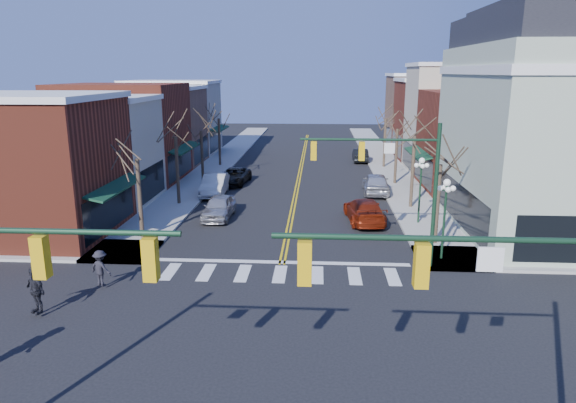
% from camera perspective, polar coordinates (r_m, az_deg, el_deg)
% --- Properties ---
extents(ground, '(160.00, 160.00, 0.00)m').
position_cam_1_polar(ground, '(19.48, -2.34, -14.99)').
color(ground, black).
rests_on(ground, ground).
extents(sidewalk_left, '(3.50, 70.00, 0.15)m').
position_cam_1_polar(sidewalk_left, '(39.53, -12.11, 0.11)').
color(sidewalk_left, '#9E9B93').
rests_on(sidewalk_left, ground).
extents(sidewalk_right, '(3.50, 70.00, 0.15)m').
position_cam_1_polar(sidewalk_right, '(38.73, 13.70, -0.28)').
color(sidewalk_right, '#9E9B93').
rests_on(sidewalk_right, ground).
extents(bldg_left_brick_a, '(10.00, 8.50, 8.00)m').
position_cam_1_polar(bldg_left_brick_a, '(33.92, -27.30, 3.30)').
color(bldg_left_brick_a, maroon).
rests_on(bldg_left_brick_a, ground).
extents(bldg_left_stucco_a, '(10.00, 7.00, 7.50)m').
position_cam_1_polar(bldg_left_stucco_a, '(40.72, -21.80, 5.09)').
color(bldg_left_stucco_a, '#BAB099').
rests_on(bldg_left_stucco_a, ground).
extents(bldg_left_brick_b, '(10.00, 9.00, 8.50)m').
position_cam_1_polar(bldg_left_brick_b, '(47.95, -17.85, 7.26)').
color(bldg_left_brick_b, maroon).
rests_on(bldg_left_brick_b, ground).
extents(bldg_left_tan, '(10.00, 7.50, 7.80)m').
position_cam_1_polar(bldg_left_tan, '(55.71, -14.79, 7.99)').
color(bldg_left_tan, '#8A624C').
rests_on(bldg_left_tan, ground).
extents(bldg_left_stucco_b, '(10.00, 8.00, 8.20)m').
position_cam_1_polar(bldg_left_stucco_b, '(63.07, -12.62, 8.98)').
color(bldg_left_stucco_b, '#BAB099').
rests_on(bldg_left_stucco_b, ground).
extents(bldg_right_brick_a, '(10.00, 8.50, 8.00)m').
position_cam_1_polar(bldg_right_brick_a, '(45.14, 21.24, 6.27)').
color(bldg_right_brick_a, maroon).
rests_on(bldg_right_brick_a, ground).
extents(bldg_right_stucco, '(10.00, 7.00, 10.00)m').
position_cam_1_polar(bldg_right_stucco, '(52.43, 18.82, 8.55)').
color(bldg_right_stucco, '#BAB099').
rests_on(bldg_right_stucco, ground).
extents(bldg_right_brick_b, '(10.00, 8.00, 8.50)m').
position_cam_1_polar(bldg_right_brick_b, '(59.74, 16.91, 8.58)').
color(bldg_right_brick_b, maroon).
rests_on(bldg_right_brick_b, ground).
extents(bldg_right_tan, '(10.00, 8.00, 9.00)m').
position_cam_1_polar(bldg_right_tan, '(67.51, 15.39, 9.48)').
color(bldg_right_tan, '#8A624C').
rests_on(bldg_right_tan, ground).
extents(victorian_corner, '(12.25, 14.25, 13.30)m').
position_cam_1_polar(victorian_corner, '(34.80, 28.74, 7.81)').
color(victorian_corner, '#A3B29A').
rests_on(victorian_corner, ground).
extents(traffic_mast_near_right, '(6.60, 0.28, 7.20)m').
position_cam_1_polar(traffic_mast_near_right, '(11.29, 23.03, -12.13)').
color(traffic_mast_near_right, '#14331E').
rests_on(traffic_mast_near_right, ground).
extents(traffic_mast_far_right, '(6.60, 0.28, 7.20)m').
position_cam_1_polar(traffic_mast_far_right, '(25.06, 12.02, 2.88)').
color(traffic_mast_far_right, '#14331E').
rests_on(traffic_mast_far_right, ground).
extents(lamppost_corner, '(0.36, 0.36, 4.33)m').
position_cam_1_polar(lamppost_corner, '(27.01, 17.07, -0.43)').
color(lamppost_corner, '#14331E').
rests_on(lamppost_corner, ground).
extents(lamppost_midblock, '(0.36, 0.36, 4.33)m').
position_cam_1_polar(lamppost_midblock, '(33.20, 14.53, 2.40)').
color(lamppost_midblock, '#14331E').
rests_on(lamppost_midblock, ground).
extents(tree_left_a, '(0.24, 0.24, 4.76)m').
position_cam_1_polar(tree_left_a, '(30.56, -16.13, 0.17)').
color(tree_left_a, '#382B21').
rests_on(tree_left_a, ground).
extents(tree_left_b, '(0.24, 0.24, 5.04)m').
position_cam_1_polar(tree_left_b, '(37.98, -12.19, 3.31)').
color(tree_left_b, '#382B21').
rests_on(tree_left_b, ground).
extents(tree_left_c, '(0.24, 0.24, 4.55)m').
position_cam_1_polar(tree_left_c, '(45.65, -9.52, 4.92)').
color(tree_left_c, '#382B21').
rests_on(tree_left_c, ground).
extents(tree_left_d, '(0.24, 0.24, 4.90)m').
position_cam_1_polar(tree_left_d, '(53.37, -7.63, 6.51)').
color(tree_left_d, '#382B21').
rests_on(tree_left_d, ground).
extents(tree_right_a, '(0.24, 0.24, 4.62)m').
position_cam_1_polar(tree_right_a, '(29.57, 16.26, -0.44)').
color(tree_right_a, '#382B21').
rests_on(tree_right_a, ground).
extents(tree_right_b, '(0.24, 0.24, 5.18)m').
position_cam_1_polar(tree_right_b, '(37.16, 13.66, 3.10)').
color(tree_right_b, '#382B21').
rests_on(tree_right_b, ground).
extents(tree_right_c, '(0.24, 0.24, 4.83)m').
position_cam_1_polar(tree_right_c, '(44.97, 11.91, 4.85)').
color(tree_right_c, '#382B21').
rests_on(tree_right_c, ground).
extents(tree_right_d, '(0.24, 0.24, 4.97)m').
position_cam_1_polar(tree_right_d, '(52.80, 10.69, 6.35)').
color(tree_right_d, '#382B21').
rests_on(tree_right_d, ground).
extents(car_left_near, '(1.90, 4.47, 1.51)m').
position_cam_1_polar(car_left_near, '(34.45, -7.69, -0.62)').
color(car_left_near, '#ACACB0').
rests_on(car_left_near, ground).
extents(car_left_mid, '(1.92, 5.04, 1.64)m').
position_cam_1_polar(car_left_mid, '(40.99, -8.15, 1.85)').
color(car_left_mid, silver).
rests_on(car_left_mid, ground).
extents(car_left_far, '(2.73, 5.09, 1.36)m').
position_cam_1_polar(car_left_far, '(44.85, -6.05, 2.80)').
color(car_left_far, black).
rests_on(car_left_far, ground).
extents(car_right_near, '(2.65, 5.49, 1.54)m').
position_cam_1_polar(car_right_near, '(33.62, 8.47, -0.99)').
color(car_right_near, maroon).
rests_on(car_right_near, ground).
extents(car_right_mid, '(2.21, 5.06, 1.70)m').
position_cam_1_polar(car_right_mid, '(41.59, 9.75, 2.01)').
color(car_right_mid, silver).
rests_on(car_right_mid, ground).
extents(car_right_far, '(1.52, 4.30, 1.41)m').
position_cam_1_polar(car_right_far, '(56.45, 8.03, 5.13)').
color(car_right_far, black).
rests_on(car_right_far, ground).
extents(pedestrian_dark_a, '(1.22, 0.99, 1.94)m').
position_cam_1_polar(pedestrian_dark_a, '(22.90, -26.26, -8.81)').
color(pedestrian_dark_a, black).
rests_on(pedestrian_dark_a, sidewalk_left).
extents(pedestrian_dark_b, '(1.22, 0.96, 1.65)m').
position_cam_1_polar(pedestrian_dark_b, '(24.62, -20.10, -6.95)').
color(pedestrian_dark_b, black).
rests_on(pedestrian_dark_b, sidewalk_left).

